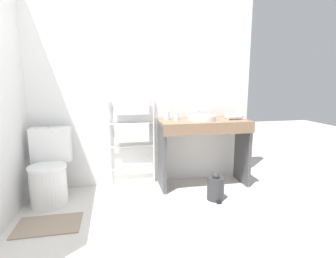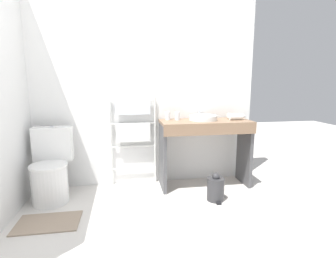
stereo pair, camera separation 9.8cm
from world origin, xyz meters
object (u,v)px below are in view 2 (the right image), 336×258
at_px(cup_near_edge, 177,116).
at_px(hair_dryer, 236,117).
at_px(trash_bin, 216,188).
at_px(toilet, 51,171).
at_px(towel_radiator, 133,126).
at_px(sink_basin, 203,118).
at_px(cup_near_wall, 168,116).

relative_size(cup_near_edge, hair_dryer, 0.47).
relative_size(hair_dryer, trash_bin, 0.70).
relative_size(toilet, towel_radiator, 0.72).
height_order(sink_basin, cup_near_wall, cup_near_wall).
distance_m(towel_radiator, trash_bin, 1.22).
height_order(towel_radiator, sink_basin, towel_radiator).
height_order(toilet, cup_near_wall, cup_near_wall).
xyz_separation_m(cup_near_wall, hair_dryer, (0.83, -0.12, -0.01)).
height_order(towel_radiator, hair_dryer, towel_radiator).
bearing_deg(trash_bin, cup_near_wall, 128.82).
bearing_deg(towel_radiator, cup_near_edge, -12.34).
distance_m(hair_dryer, trash_bin, 0.93).
distance_m(toilet, sink_basin, 1.83).
distance_m(sink_basin, hair_dryer, 0.41).
bearing_deg(cup_near_edge, trash_bin, -56.47).
relative_size(toilet, cup_near_wall, 7.71).
height_order(toilet, cup_near_edge, cup_near_edge).
bearing_deg(cup_near_edge, toilet, -172.77).
relative_size(toilet, hair_dryer, 3.63).
bearing_deg(towel_radiator, sink_basin, -10.44).
relative_size(towel_radiator, trash_bin, 3.55).
relative_size(sink_basin, cup_near_wall, 3.29).
height_order(toilet, hair_dryer, hair_dryer).
bearing_deg(sink_basin, cup_near_edge, 172.85).
bearing_deg(toilet, trash_bin, -10.11).
bearing_deg(toilet, cup_near_wall, 9.80).
bearing_deg(towel_radiator, cup_near_wall, -9.26).
height_order(sink_basin, cup_near_edge, cup_near_edge).
relative_size(cup_near_wall, trash_bin, 0.33).
xyz_separation_m(toilet, hair_dryer, (2.16, 0.11, 0.53)).
xyz_separation_m(toilet, sink_basin, (1.74, 0.14, 0.52)).
relative_size(cup_near_edge, trash_bin, 0.33).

